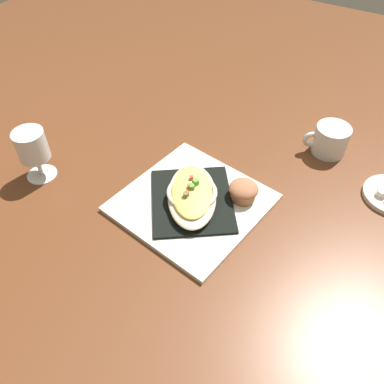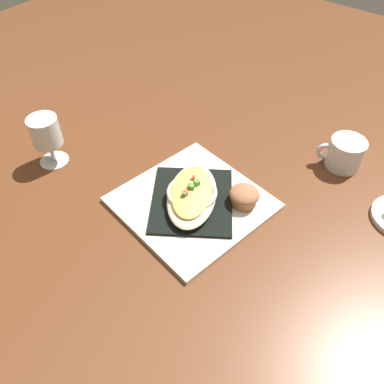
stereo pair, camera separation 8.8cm
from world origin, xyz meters
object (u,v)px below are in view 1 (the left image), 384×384
object	(u,v)px
square_plate	(192,203)
coffee_mug	(330,141)
stemmed_glass	(32,148)
creamer_cup_0	(382,193)
gratin_dish	(192,194)
muffin	(243,191)

from	to	relation	value
square_plate	coffee_mug	bearing A→B (deg)	148.28
stemmed_glass	creamer_cup_0	xyz separation A→B (m)	(-0.33, 0.73, -0.06)
gratin_dish	stemmed_glass	bearing A→B (deg)	-74.74
stemmed_glass	gratin_dish	bearing A→B (deg)	105.26
muffin	coffee_mug	xyz separation A→B (m)	(-0.27, 0.12, 0.00)
muffin	creamer_cup_0	bearing A→B (deg)	121.53
gratin_dish	creamer_cup_0	size ratio (longest dim) A/B	9.47
creamer_cup_0	stemmed_glass	bearing A→B (deg)	-65.49
muffin	stemmed_glass	world-z (taller)	stemmed_glass
coffee_mug	stemmed_glass	xyz separation A→B (m)	(0.44, -0.58, 0.05)
square_plate	creamer_cup_0	bearing A→B (deg)	122.62
square_plate	stemmed_glass	distance (m)	0.39
coffee_mug	creamer_cup_0	size ratio (longest dim) A/B	4.51
square_plate	stemmed_glass	bearing A→B (deg)	-74.74
square_plate	coffee_mug	world-z (taller)	coffee_mug
square_plate	gratin_dish	bearing A→B (deg)	-37.79
muffin	coffee_mug	world-z (taller)	coffee_mug
creamer_cup_0	coffee_mug	bearing A→B (deg)	-123.83
coffee_mug	creamer_cup_0	bearing A→B (deg)	56.17
square_plate	gratin_dish	world-z (taller)	gratin_dish
stemmed_glass	square_plate	bearing A→B (deg)	105.26
muffin	stemmed_glass	xyz separation A→B (m)	(0.17, -0.46, 0.05)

